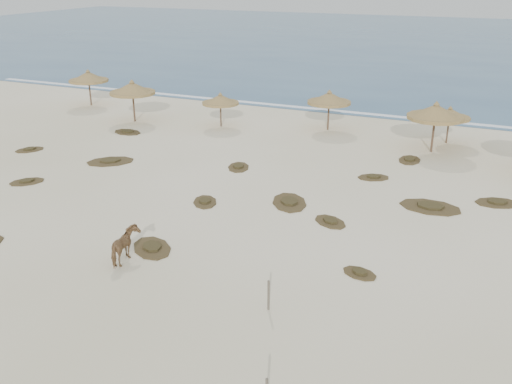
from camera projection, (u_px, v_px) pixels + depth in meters
ground at (161, 248)px, 23.30m from camera, size 160.00×160.00×0.00m
ocean at (426, 42)px, 87.20m from camera, size 200.00×100.00×0.01m
foam_line at (337, 111)px, 45.45m from camera, size 70.00×0.60×0.01m
palapa_0 at (88, 77)px, 46.60m from camera, size 3.36×3.36×2.98m
palapa_1 at (132, 89)px, 41.60m from camera, size 3.67×3.67×3.13m
palapa_2 at (220, 100)px, 40.45m from camera, size 3.39×3.39×2.48m
palapa_3 at (329, 99)px, 39.47m from camera, size 3.84×3.84×2.86m
palapa_4 at (450, 114)px, 36.54m from camera, size 3.28×3.28×2.47m
palapa_5 at (436, 112)px, 34.57m from camera, size 4.05×4.05×3.21m
horse at (125, 246)px, 21.98m from camera, size 1.03×1.72×1.36m
fence_post_far at (269, 295)px, 18.94m from camera, size 0.09×0.09×1.11m
scrub_0 at (27, 181)px, 30.41m from camera, size 2.05×2.11×0.16m
scrub_1 at (110, 161)px, 33.58m from camera, size 3.26×3.10×0.16m
scrub_2 at (205, 202)px, 27.79m from camera, size 1.86×2.08×0.16m
scrub_3 at (289, 202)px, 27.74m from camera, size 2.64×3.01×0.16m
scrub_4 at (330, 221)px, 25.63m from camera, size 2.06×1.90×0.16m
scrub_5 at (430, 207)px, 27.21m from camera, size 2.99×2.00×0.16m
scrub_6 at (127, 132)px, 39.54m from camera, size 2.33×1.73×0.16m
scrub_7 at (374, 177)px, 31.04m from camera, size 2.05×1.79×0.16m
scrub_8 at (30, 150)px, 35.72m from camera, size 1.90×2.06×0.16m
scrub_9 at (152, 248)px, 23.24m from camera, size 2.64×2.54×0.16m
scrub_10 at (410, 160)px, 33.82m from camera, size 1.27×1.94×0.16m
scrub_12 at (360, 273)px, 21.32m from camera, size 1.58×1.27×0.16m
scrub_13 at (239, 167)px, 32.62m from camera, size 1.78×2.15×0.16m
scrub_14 at (497, 203)px, 27.69m from camera, size 2.47×2.04×0.16m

